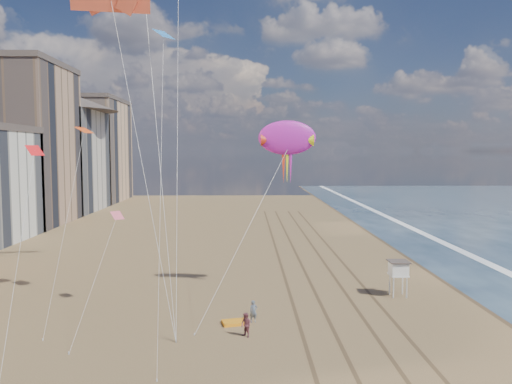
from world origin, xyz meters
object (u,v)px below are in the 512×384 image
at_px(grounded_kite, 236,322).
at_px(kite_flyer_a, 253,311).
at_px(lifeguard_stand, 398,269).
at_px(show_kite, 287,138).
at_px(kite_flyer_b, 246,325).

height_order(grounded_kite, kite_flyer_a, kite_flyer_a).
bearing_deg(lifeguard_stand, show_kite, 176.09).
height_order(lifeguard_stand, grounded_kite, lifeguard_stand).
distance_m(lifeguard_stand, grounded_kite, 16.39).
bearing_deg(grounded_kite, kite_flyer_b, -87.53).
bearing_deg(grounded_kite, show_kite, 45.83).
relative_size(lifeguard_stand, kite_flyer_a, 1.90).
bearing_deg(show_kite, kite_flyer_a, -112.94).
bearing_deg(kite_flyer_b, show_kite, 119.66).
bearing_deg(kite_flyer_a, kite_flyer_b, -117.65).
height_order(grounded_kite, show_kite, show_kite).
bearing_deg(lifeguard_stand, grounded_kite, -154.31).
bearing_deg(show_kite, kite_flyer_b, -109.58).
bearing_deg(grounded_kite, lifeguard_stand, 11.79).
relative_size(grounded_kite, kite_flyer_b, 1.15).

